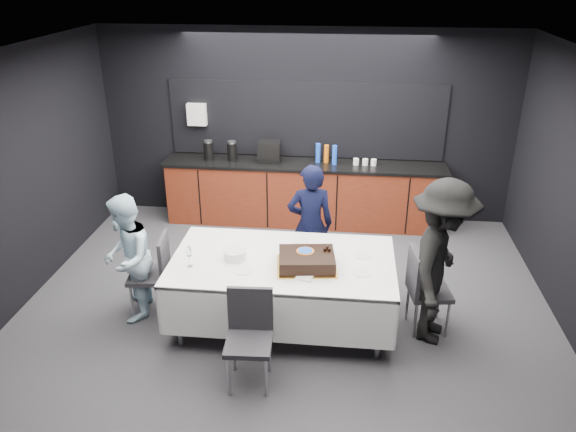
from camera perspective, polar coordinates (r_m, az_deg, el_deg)
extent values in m
plane|color=#3D3C41|center=(6.60, -0.10, -8.68)|extent=(6.00, 6.00, 0.00)
cube|color=white|center=(5.57, -0.12, 16.14)|extent=(6.00, 5.00, 0.04)
cube|color=black|center=(8.30, 1.83, 9.10)|extent=(6.00, 0.04, 2.80)
cube|color=black|center=(3.77, -4.41, -11.65)|extent=(6.00, 0.04, 2.80)
cube|color=black|center=(6.93, -25.65, 3.42)|extent=(0.04, 5.00, 2.80)
cube|color=#581D0E|center=(8.33, 1.58, 2.24)|extent=(4.00, 0.60, 0.90)
cube|color=black|center=(8.16, 1.62, 5.29)|extent=(4.10, 0.64, 0.04)
cube|color=black|center=(8.26, 1.83, 9.73)|extent=(4.00, 0.03, 1.10)
cube|color=white|center=(8.47, -9.22, 10.16)|extent=(0.28, 0.12, 0.32)
cylinder|color=black|center=(8.34, -8.07, 6.57)|extent=(0.14, 0.14, 0.26)
cylinder|color=black|center=(8.26, -5.70, 6.52)|extent=(0.14, 0.14, 0.26)
cube|color=black|center=(8.16, -1.89, 6.55)|extent=(0.32, 0.24, 0.30)
cylinder|color=blue|center=(8.15, 3.07, 6.42)|extent=(0.07, 0.07, 0.28)
cylinder|color=orange|center=(8.14, 3.92, 6.31)|extent=(0.07, 0.07, 0.26)
cylinder|color=blue|center=(8.07, 4.75, 6.19)|extent=(0.07, 0.07, 0.28)
cylinder|color=white|center=(8.12, 6.93, 5.50)|extent=(0.08, 0.08, 0.09)
cylinder|color=white|center=(8.12, 7.85, 5.45)|extent=(0.08, 0.08, 0.09)
cylinder|color=white|center=(8.13, 8.70, 5.41)|extent=(0.08, 0.08, 0.09)
cylinder|color=#99999E|center=(8.29, -8.13, 7.52)|extent=(0.12, 0.12, 0.03)
cylinder|color=#99999E|center=(8.22, -5.74, 7.48)|extent=(0.12, 0.12, 0.03)
cylinder|color=#99999E|center=(5.84, -11.05, -9.69)|extent=(0.06, 0.06, 0.75)
cylinder|color=#99999E|center=(6.65, -8.62, -4.90)|extent=(0.06, 0.06, 0.75)
cylinder|color=#99999E|center=(5.63, 9.22, -11.00)|extent=(0.06, 0.06, 0.75)
cylinder|color=#99999E|center=(6.47, 8.89, -5.85)|extent=(0.06, 0.06, 0.75)
cube|color=white|center=(5.86, -0.54, -4.61)|extent=(2.32, 1.32, 0.04)
cube|color=white|center=(5.46, -1.34, -10.36)|extent=(2.32, 0.02, 0.55)
cube|color=white|center=(6.55, 0.14, -3.87)|extent=(2.32, 0.02, 0.55)
cube|color=white|center=(6.22, -11.17, -6.09)|extent=(0.02, 1.32, 0.55)
cube|color=white|center=(5.99, 10.56, -7.33)|extent=(0.02, 1.32, 0.55)
cube|color=gold|center=(5.72, 1.90, -5.12)|extent=(0.66, 0.56, 0.01)
cube|color=black|center=(5.69, 1.91, -4.53)|extent=(0.61, 0.51, 0.12)
cube|color=black|center=(5.65, 1.92, -3.93)|extent=(0.61, 0.51, 0.01)
cylinder|color=orange|center=(5.70, 1.77, -3.56)|extent=(0.18, 0.18, 0.00)
cylinder|color=blue|center=(5.70, 1.77, -3.53)|extent=(0.15, 0.15, 0.01)
sphere|color=black|center=(5.74, 3.81, -3.24)|extent=(0.04, 0.04, 0.04)
sphere|color=black|center=(5.70, 3.99, -3.43)|extent=(0.04, 0.04, 0.04)
sphere|color=black|center=(5.70, 3.59, -3.41)|extent=(0.04, 0.04, 0.04)
cylinder|color=white|center=(5.87, -5.42, -3.90)|extent=(0.23, 0.23, 0.10)
cylinder|color=white|center=(5.67, -4.64, -5.50)|extent=(0.21, 0.21, 0.01)
cylinder|color=white|center=(5.99, 7.52, -3.91)|extent=(0.20, 0.20, 0.01)
cylinder|color=white|center=(5.66, 7.51, -5.73)|extent=(0.18, 0.18, 0.01)
cylinder|color=white|center=(6.22, 1.32, -2.52)|extent=(0.19, 0.19, 0.01)
cube|color=white|center=(5.51, 1.66, -6.32)|extent=(0.18, 0.13, 0.02)
cylinder|color=white|center=(5.81, -9.93, -5.04)|extent=(0.06, 0.06, 0.00)
cylinder|color=white|center=(5.78, -9.97, -4.50)|extent=(0.01, 0.01, 0.12)
cylinder|color=white|center=(5.73, -10.05, -3.54)|extent=(0.05, 0.05, 0.10)
cube|color=#2A2A2E|center=(6.40, -13.96, -5.90)|extent=(0.47, 0.47, 0.05)
cube|color=#2A2A2E|center=(6.24, -12.49, -3.96)|extent=(0.09, 0.42, 0.45)
cylinder|color=#99999E|center=(6.70, -14.87, -6.83)|extent=(0.03, 0.03, 0.44)
cylinder|color=#99999E|center=(6.42, -15.57, -8.41)|extent=(0.03, 0.03, 0.44)
cylinder|color=#99999E|center=(6.62, -12.00, -6.90)|extent=(0.03, 0.03, 0.44)
cylinder|color=#99999E|center=(6.34, -12.57, -8.51)|extent=(0.03, 0.03, 0.44)
cube|color=#2A2A2E|center=(6.12, 14.17, -7.47)|extent=(0.48, 0.48, 0.05)
cube|color=#2A2A2E|center=(5.94, 12.65, -5.51)|extent=(0.10, 0.42, 0.45)
cylinder|color=#99999E|center=(6.15, 15.90, -10.04)|extent=(0.03, 0.03, 0.44)
cylinder|color=#99999E|center=(6.42, 15.04, -8.33)|extent=(0.03, 0.03, 0.44)
cylinder|color=#99999E|center=(6.06, 12.79, -10.24)|extent=(0.03, 0.03, 0.44)
cylinder|color=#99999E|center=(6.33, 12.06, -8.49)|extent=(0.03, 0.03, 0.44)
cube|color=#2A2A2E|center=(5.23, -4.02, -12.79)|extent=(0.44, 0.44, 0.05)
cube|color=#2A2A2E|center=(5.24, -3.85, -9.36)|extent=(0.42, 0.06, 0.45)
cylinder|color=#99999E|center=(5.27, -6.08, -15.80)|extent=(0.03, 0.03, 0.44)
cylinder|color=#99999E|center=(5.23, -2.25, -16.01)|extent=(0.03, 0.03, 0.44)
cylinder|color=#99999E|center=(5.53, -5.53, -13.53)|extent=(0.03, 0.03, 0.44)
cylinder|color=#99999E|center=(5.49, -1.92, -13.70)|extent=(0.03, 0.03, 0.44)
imported|color=black|center=(6.66, 2.27, -0.90)|extent=(0.61, 0.45, 1.51)
imported|color=#C4E5F7|center=(6.25, -16.04, -4.16)|extent=(0.67, 0.79, 1.42)
imported|color=black|center=(5.80, 15.21, -4.62)|extent=(0.94, 1.27, 1.75)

